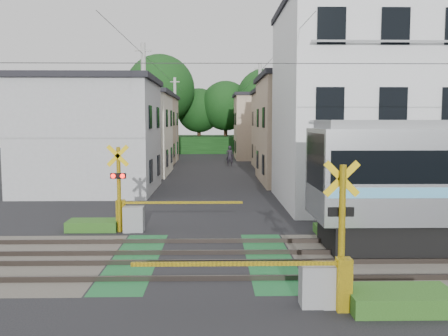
{
  "coord_description": "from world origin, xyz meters",
  "views": [
    {
      "loc": [
        0.35,
        -13.76,
        3.9
      ],
      "look_at": [
        0.71,
        5.0,
        2.13
      ],
      "focal_mm": 40.0,
      "sensor_mm": 36.0,
      "label": 1
    }
  ],
  "objects_px": {
    "crossing_signal_near": "(322,274)",
    "pedestrian": "(230,156)",
    "crossing_signal_far": "(131,212)",
    "apartment_block": "(389,105)"
  },
  "relations": [
    {
      "from": "crossing_signal_near",
      "to": "pedestrian",
      "type": "xyz_separation_m",
      "value": [
        -0.92,
        32.81,
        0.19
      ]
    },
    {
      "from": "crossing_signal_far",
      "to": "pedestrian",
      "type": "xyz_separation_m",
      "value": [
        4.25,
        25.51,
        0.19
      ]
    },
    {
      "from": "crossing_signal_far",
      "to": "apartment_block",
      "type": "distance_m",
      "value": 13.14
    },
    {
      "from": "crossing_signal_near",
      "to": "apartment_block",
      "type": "relative_size",
      "value": 0.46
    },
    {
      "from": "crossing_signal_near",
      "to": "crossing_signal_far",
      "type": "distance_m",
      "value": 8.95
    },
    {
      "from": "crossing_signal_near",
      "to": "crossing_signal_far",
      "type": "height_order",
      "value": "same"
    },
    {
      "from": "apartment_block",
      "to": "crossing_signal_far",
      "type": "bearing_deg",
      "value": -152.22
    },
    {
      "from": "crossing_signal_near",
      "to": "apartment_block",
      "type": "distance_m",
      "value": 14.95
    },
    {
      "from": "crossing_signal_near",
      "to": "pedestrian",
      "type": "height_order",
      "value": "crossing_signal_near"
    },
    {
      "from": "crossing_signal_far",
      "to": "pedestrian",
      "type": "height_order",
      "value": "crossing_signal_far"
    }
  ]
}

